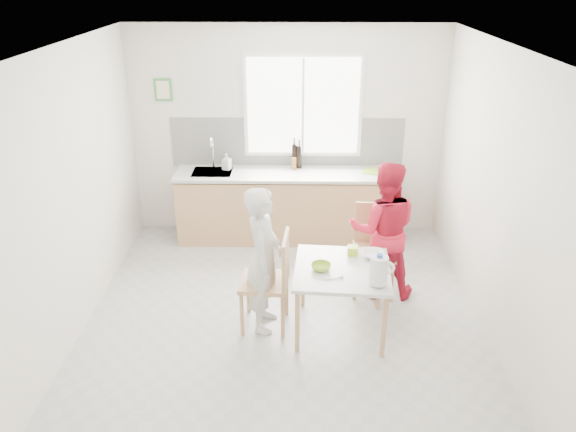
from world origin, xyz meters
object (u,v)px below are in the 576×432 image
bowl_white (373,254)px  wine_bottle_b (299,157)px  chair_far (374,244)px  bowl_green (321,267)px  milk_jug (379,270)px  person_red (383,230)px  dining_table (342,274)px  wine_bottle_a (294,156)px  person_white (264,260)px  chair_left (272,277)px

bowl_white → wine_bottle_b: bearing=110.1°
chair_far → bowl_white: (-0.09, -0.57, 0.18)m
bowl_green → milk_jug: 0.59m
person_red → milk_jug: 1.02m
chair_far → person_red: bearing=-49.0°
dining_table → wine_bottle_a: 2.32m
dining_table → person_white: 0.76m
person_white → person_red: bearing=-58.1°
dining_table → person_red: (0.48, 0.70, 0.14)m
person_white → wine_bottle_b: 2.21m
person_red → dining_table: bearing=59.7°
chair_left → milk_jug: milk_jug is taller
wine_bottle_a → wine_bottle_b: wine_bottle_a is taller
chair_left → person_white: size_ratio=0.68×
dining_table → chair_far: chair_far is taller
chair_left → milk_jug: bearing=74.4°
dining_table → wine_bottle_b: (-0.41, 2.22, 0.45)m
person_white → wine_bottle_a: bearing=-3.0°
bowl_white → milk_jug: size_ratio=0.78×
person_white → bowl_green: person_white is taller
chair_far → bowl_green: bearing=-122.2°
chair_left → wine_bottle_b: size_ratio=3.35×
milk_jug → bowl_white: bearing=92.6°
dining_table → bowl_white: 0.40m
person_red → wine_bottle_a: size_ratio=4.75×
milk_jug → wine_bottle_b: (-0.71, 2.52, 0.22)m
chair_far → milk_jug: bearing=-91.3°
chair_left → person_white: (-0.08, 0.01, 0.19)m
bowl_green → wine_bottle_b: 2.29m
dining_table → chair_left: (-0.67, 0.05, -0.07)m
wine_bottle_b → milk_jug: bearing=-74.2°
person_red → bowl_white: size_ratio=6.72×
milk_jug → wine_bottle_a: bearing=111.4°
chair_left → person_white: 0.21m
chair_left → bowl_white: 1.02m
dining_table → bowl_green: 0.23m
dining_table → bowl_white: size_ratio=4.27×
chair_far → wine_bottle_b: size_ratio=3.27×
chair_left → person_red: bearing=123.7°
dining_table → bowl_white: (0.32, 0.23, 0.10)m
person_red → milk_jug: person_red is taller
bowl_white → wine_bottle_b: wine_bottle_b is taller
person_red → wine_bottle_b: 1.79m
person_red → milk_jug: bearing=84.1°
milk_jug → dining_table: bearing=139.2°
bowl_green → milk_jug: size_ratio=0.65×
bowl_green → wine_bottle_b: bearing=95.2°
dining_table → wine_bottle_b: 2.30m
person_red → milk_jug: (-0.18, -1.00, 0.09)m
dining_table → milk_jug: size_ratio=3.34×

